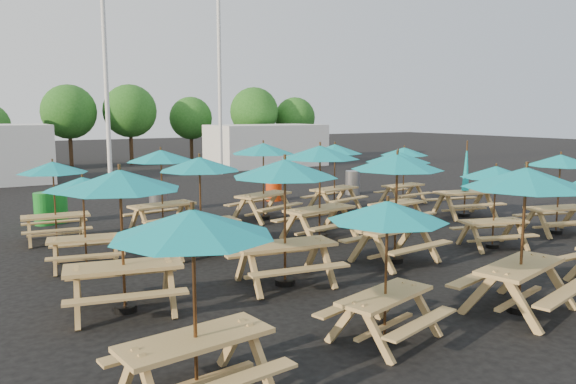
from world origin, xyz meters
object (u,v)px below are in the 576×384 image
picnic_unit_13 (496,177)px  picnic_unit_17 (560,165)px  picnic_unit_6 (200,170)px  picnic_unit_8 (526,188)px  picnic_unit_9 (397,169)px  waste_bin_3 (274,188)px  picnic_unit_3 (53,173)px  waste_bin_0 (44,209)px  picnic_unit_1 (120,189)px  picnic_unit_0 (193,236)px  picnic_unit_11 (263,154)px  picnic_unit_15 (335,153)px  waste_bin_4 (353,183)px  waste_bin_1 (57,207)px  picnic_unit_14 (398,162)px  picnic_unit_18 (465,186)px  picnic_unit_4 (387,220)px  picnic_unit_7 (161,161)px  waste_bin_2 (158,197)px  picnic_unit_5 (285,177)px  picnic_unit_10 (320,158)px  picnic_unit_2 (83,190)px  picnic_unit_19 (404,155)px

picnic_unit_13 → picnic_unit_17: 2.93m
picnic_unit_6 → picnic_unit_8: picnic_unit_8 is taller
picnic_unit_9 → waste_bin_3: 9.65m
picnic_unit_3 → waste_bin_0: picnic_unit_3 is taller
picnic_unit_1 → picnic_unit_8: bearing=-19.6°
picnic_unit_8 → picnic_unit_0: bearing=165.3°
picnic_unit_6 → picnic_unit_11: size_ratio=0.92×
picnic_unit_15 → picnic_unit_8: bearing=-121.9°
waste_bin_4 → waste_bin_1: bearing=-180.0°
picnic_unit_14 → picnic_unit_15: (0.23, 3.44, 0.04)m
waste_bin_1 → waste_bin_4: 11.52m
picnic_unit_15 → waste_bin_3: size_ratio=2.37×
picnic_unit_3 → picnic_unit_9: bearing=-39.3°
picnic_unit_6 → waste_bin_3: 8.47m
picnic_unit_9 → picnic_unit_18: size_ratio=1.00×
picnic_unit_4 → picnic_unit_7: (-0.26, 9.29, 0.19)m
picnic_unit_4 → waste_bin_2: 12.59m
picnic_unit_5 → waste_bin_2: bearing=94.4°
waste_bin_4 → picnic_unit_8: bearing=-116.1°
picnic_unit_13 → waste_bin_3: picnic_unit_13 is taller
waste_bin_4 → picnic_unit_9: bearing=-122.7°
picnic_unit_1 → picnic_unit_10: 6.66m
waste_bin_3 → waste_bin_4: size_ratio=1.00×
picnic_unit_3 → picnic_unit_8: bearing=-53.3°
picnic_unit_2 → picnic_unit_9: 6.90m
waste_bin_2 → picnic_unit_3: bearing=-141.1°
picnic_unit_18 → waste_bin_3: 7.19m
picnic_unit_11 → picnic_unit_15: (2.95, 0.24, -0.12)m
picnic_unit_10 → picnic_unit_5: bearing=-143.3°
waste_bin_0 → waste_bin_3: same height
picnic_unit_11 → waste_bin_4: (5.80, 2.87, -1.61)m
picnic_unit_15 → picnic_unit_18: bearing=-61.8°
picnic_unit_17 → picnic_unit_18: (-0.17, 3.15, -0.91)m
picnic_unit_6 → picnic_unit_7: size_ratio=1.00×
picnic_unit_17 → waste_bin_2: (-8.43, 9.31, -1.44)m
picnic_unit_2 → picnic_unit_11: picnic_unit_11 is taller
picnic_unit_10 → picnic_unit_11: picnic_unit_10 is taller
picnic_unit_1 → waste_bin_3: picnic_unit_1 is taller
picnic_unit_11 → waste_bin_2: picnic_unit_11 is taller
picnic_unit_6 → picnic_unit_17: (9.42, -3.12, -0.09)m
waste_bin_0 → picnic_unit_17: bearing=-36.2°
picnic_unit_18 → waste_bin_3: picnic_unit_18 is taller
picnic_unit_10 → picnic_unit_11: (0.08, 3.26, -0.08)m
picnic_unit_19 → picnic_unit_6: bearing=-165.7°
picnic_unit_8 → picnic_unit_19: bearing=43.1°
waste_bin_2 → waste_bin_0: bearing=-173.1°
picnic_unit_7 → picnic_unit_17: picnic_unit_7 is taller
picnic_unit_13 → waste_bin_1: (-8.82, 9.21, -1.30)m
waste_bin_4 → picnic_unit_10: bearing=-133.8°
picnic_unit_1 → waste_bin_0: (-0.02, 8.82, -1.63)m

